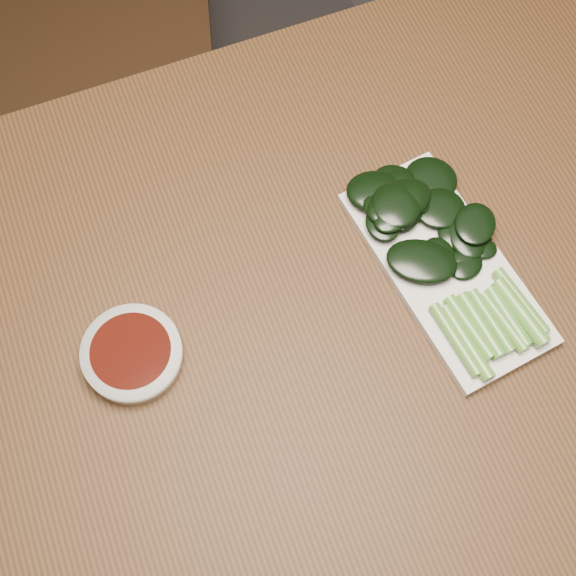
# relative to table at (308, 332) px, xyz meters

# --- Properties ---
(ground) EXTENTS (6.00, 6.00, 0.00)m
(ground) POSITION_rel_table_xyz_m (0.00, 0.00, -0.68)
(ground) COLOR #2F2C2C
(ground) RESTS_ON ground
(table) EXTENTS (1.40, 0.80, 0.75)m
(table) POSITION_rel_table_xyz_m (0.00, 0.00, 0.00)
(table) COLOR #3E2611
(table) RESTS_ON ground
(sauce_bowl) EXTENTS (0.11, 0.11, 0.03)m
(sauce_bowl) POSITION_rel_table_xyz_m (-0.21, 0.02, 0.09)
(sauce_bowl) COLOR beige
(sauce_bowl) RESTS_ON table
(serving_plate) EXTENTS (0.17, 0.30, 0.01)m
(serving_plate) POSITION_rel_table_xyz_m (0.17, -0.01, 0.08)
(serving_plate) COLOR beige
(serving_plate) RESTS_ON table
(gai_lan) EXTENTS (0.17, 0.30, 0.03)m
(gai_lan) POSITION_rel_table_xyz_m (0.17, 0.02, 0.10)
(gai_lan) COLOR #50882F
(gai_lan) RESTS_ON serving_plate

